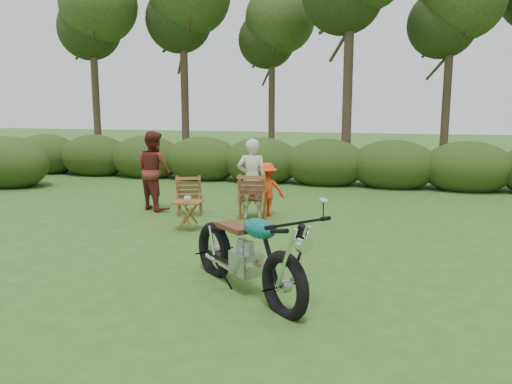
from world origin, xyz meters
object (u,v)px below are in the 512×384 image
(lawn_chair_right, at_px, (254,218))
(lawn_chair_left, at_px, (190,214))
(motorcycle, at_px, (246,291))
(side_table, at_px, (188,216))
(child, at_px, (267,216))
(cup, at_px, (188,199))
(adult_b, at_px, (155,209))
(adult_a, at_px, (252,218))

(lawn_chair_right, xyz_separation_m, lawn_chair_left, (-1.46, -0.03, 0.00))
(motorcycle, height_order, side_table, motorcycle)
(lawn_chair_right, relative_size, side_table, 1.69)
(child, bearing_deg, motorcycle, 80.17)
(motorcycle, relative_size, side_table, 4.17)
(cup, bearing_deg, adult_b, 133.43)
(lawn_chair_right, relative_size, cup, 7.05)
(side_table, bearing_deg, motorcycle, -54.07)
(lawn_chair_left, xyz_separation_m, adult_a, (1.44, -0.07, 0.00))
(cup, bearing_deg, lawn_chair_right, 58.13)
(motorcycle, relative_size, adult_b, 1.30)
(lawn_chair_left, relative_size, side_table, 1.55)
(lawn_chair_right, distance_m, adult_b, 2.43)
(adult_a, bearing_deg, adult_b, -23.88)
(adult_b, xyz_separation_m, child, (2.64, 0.06, 0.00))
(motorcycle, distance_m, adult_b, 5.61)
(lawn_chair_left, bearing_deg, side_table, 93.14)
(adult_b, bearing_deg, lawn_chair_left, -164.84)
(motorcycle, height_order, lawn_chair_left, motorcycle)
(motorcycle, bearing_deg, child, 142.36)
(lawn_chair_left, xyz_separation_m, adult_b, (-0.97, 0.22, 0.00))
(side_table, bearing_deg, adult_b, 133.88)
(adult_b, distance_m, child, 2.64)
(child, bearing_deg, side_table, 34.29)
(lawn_chair_left, height_order, side_table, side_table)
(motorcycle, bearing_deg, lawn_chair_right, 145.81)
(lawn_chair_right, relative_size, adult_b, 0.53)
(lawn_chair_left, relative_size, cup, 6.45)
(side_table, bearing_deg, lawn_chair_left, 112.13)
(side_table, distance_m, cup, 0.34)
(motorcycle, xyz_separation_m, adult_a, (-1.12, 4.06, 0.00))
(lawn_chair_left, height_order, adult_a, adult_a)
(motorcycle, distance_m, lawn_chair_left, 4.86)
(lawn_chair_left, bearing_deg, lawn_chair_right, 162.26)
(lawn_chair_right, bearing_deg, cup, 51.80)
(side_table, xyz_separation_m, child, (1.13, 1.64, -0.28))
(lawn_chair_left, relative_size, adult_a, 0.52)
(lawn_chair_right, bearing_deg, child, -135.97)
(motorcycle, height_order, cup, same)
(lawn_chair_right, xyz_separation_m, side_table, (-0.91, -1.38, 0.28))
(lawn_chair_right, distance_m, cup, 1.79)
(adult_a, bearing_deg, lawn_chair_right, -118.59)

